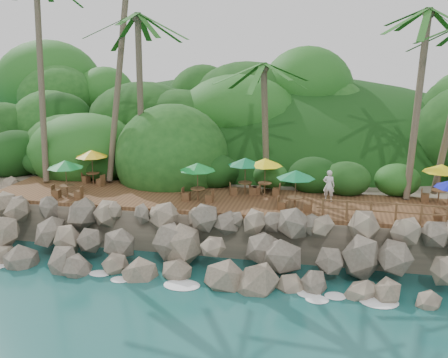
# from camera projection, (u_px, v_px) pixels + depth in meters

# --- Properties ---
(ground) EXTENTS (140.00, 140.00, 0.00)m
(ground) POSITION_uv_depth(u_px,v_px,m) (195.00, 287.00, 22.33)
(ground) COLOR #19514F
(ground) RESTS_ON ground
(land_base) EXTENTS (32.00, 25.20, 2.10)m
(land_base) POSITION_uv_depth(u_px,v_px,m) (253.00, 178.00, 37.25)
(land_base) COLOR gray
(land_base) RESTS_ON ground
(jungle_hill) EXTENTS (44.80, 28.00, 15.40)m
(jungle_hill) POSITION_uv_depth(u_px,v_px,m) (266.00, 169.00, 44.61)
(jungle_hill) COLOR #143811
(jungle_hill) RESTS_ON ground
(seawall) EXTENTS (29.00, 4.00, 2.30)m
(seawall) POSITION_uv_depth(u_px,v_px,m) (206.00, 245.00, 23.95)
(seawall) COLOR gray
(seawall) RESTS_ON ground
(terrace) EXTENTS (26.00, 5.00, 0.20)m
(terrace) POSITION_uv_depth(u_px,v_px,m) (224.00, 201.00, 27.48)
(terrace) COLOR brown
(terrace) RESTS_ON land_base
(jungle_foliage) EXTENTS (44.00, 16.00, 12.00)m
(jungle_foliage) POSITION_uv_depth(u_px,v_px,m) (250.00, 195.00, 36.55)
(jungle_foliage) COLOR #143811
(jungle_foliage) RESTS_ON ground
(foam_line) EXTENTS (25.20, 0.80, 0.06)m
(foam_line) POSITION_uv_depth(u_px,v_px,m) (197.00, 283.00, 22.61)
(foam_line) COLOR white
(foam_line) RESTS_ON ground
(palms) EXTENTS (29.24, 7.18, 13.79)m
(palms) POSITION_uv_depth(u_px,v_px,m) (231.00, 7.00, 27.65)
(palms) COLOR brown
(palms) RESTS_ON ground
(palapa) EXTENTS (5.61, 5.61, 4.60)m
(palapa) POSITION_uv_depth(u_px,v_px,m) (171.00, 124.00, 30.53)
(palapa) COLOR brown
(palapa) RESTS_ON ground
(dining_clusters) EXTENTS (22.07, 5.12, 2.08)m
(dining_clusters) POSITION_uv_depth(u_px,v_px,m) (272.00, 171.00, 26.35)
(dining_clusters) COLOR brown
(dining_clusters) RESTS_ON terrace
(railing) EXTENTS (7.20, 0.10, 1.00)m
(railing) POSITION_uv_depth(u_px,v_px,m) (396.00, 211.00, 23.33)
(railing) COLOR brown
(railing) RESTS_ON terrace
(waiter) EXTENTS (0.68, 0.51, 1.69)m
(waiter) POSITION_uv_depth(u_px,v_px,m) (329.00, 186.00, 26.85)
(waiter) COLOR white
(waiter) RESTS_ON terrace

